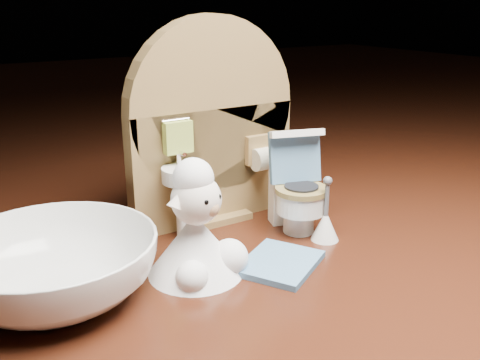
% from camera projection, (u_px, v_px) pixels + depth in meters
% --- Properties ---
extents(backdrop_panel, '(0.13, 0.05, 0.15)m').
position_uv_depth(backdrop_panel, '(212.00, 135.00, 0.39)').
color(backdrop_panel, olive).
rests_on(backdrop_panel, ground).
extents(toy_toilet, '(0.04, 0.05, 0.07)m').
position_uv_depth(toy_toilet, '(296.00, 193.00, 0.39)').
color(toy_toilet, white).
rests_on(toy_toilet, ground).
extents(bath_mat, '(0.07, 0.06, 0.00)m').
position_uv_depth(bath_mat, '(280.00, 263.00, 0.34)').
color(bath_mat, teal).
rests_on(bath_mat, ground).
extents(toilet_brush, '(0.02, 0.02, 0.05)m').
position_uv_depth(toilet_brush, '(325.00, 223.00, 0.37)').
color(toilet_brush, white).
rests_on(toilet_brush, ground).
extents(plush_lamb, '(0.06, 0.06, 0.08)m').
position_uv_depth(plush_lamb, '(197.00, 235.00, 0.32)').
color(plush_lamb, white).
rests_on(plush_lamb, ground).
extents(ceramic_bowl, '(0.14, 0.14, 0.04)m').
position_uv_depth(ceramic_bowl, '(55.00, 268.00, 0.30)').
color(ceramic_bowl, white).
rests_on(ceramic_bowl, ground).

